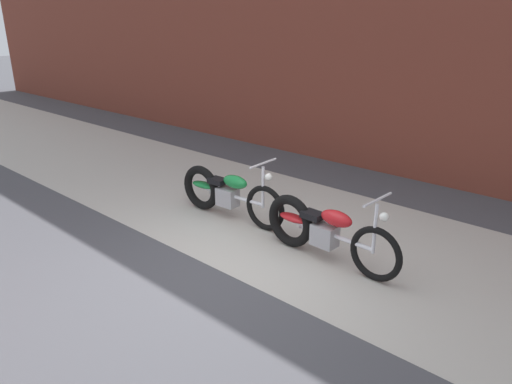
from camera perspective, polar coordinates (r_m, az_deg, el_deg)
The scene contains 5 objects.
ground_plane at distance 5.89m, azimuth -4.37°, elevation -9.49°, with size 80.00×80.00×0.00m, color #47474C.
sidewalk_slab at distance 7.07m, azimuth 5.93°, elevation -4.23°, with size 36.00×3.50×0.01m, color #B2ADA3.
brick_building_wall at distance 9.47m, azimuth 19.79°, elevation 18.68°, with size 36.00×0.50×5.70m, color brown.
motorcycle_green at distance 7.29m, azimuth -3.92°, elevation -0.04°, with size 2.01×0.58×1.03m.
motorcycle_red at distance 6.07m, azimuth 7.75°, elevation -4.50°, with size 2.01×0.58×1.03m.
Camera 1 is at (3.75, -3.50, 2.91)m, focal length 33.05 mm.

